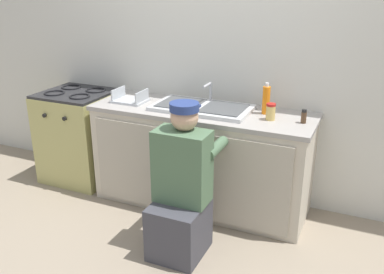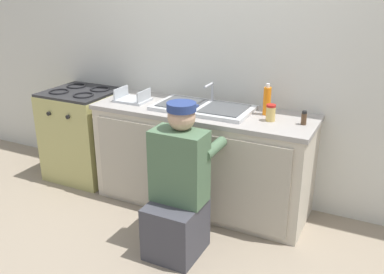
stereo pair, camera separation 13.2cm
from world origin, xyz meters
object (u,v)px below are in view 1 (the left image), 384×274
object	(u,v)px
stove_range	(80,135)
sink_double_basin	(202,107)
spice_bottle_pepper	(304,117)
plumber_person	(181,194)
soap_bottle_orange	(266,100)
dish_rack_tray	(130,99)
condiment_jar	(271,112)

from	to	relation	value
stove_range	sink_double_basin	bearing A→B (deg)	0.10
sink_double_basin	spice_bottle_pepper	world-z (taller)	sink_double_basin
plumber_person	soap_bottle_orange	distance (m)	1.02
dish_rack_tray	spice_bottle_pepper	size ratio (longest dim) A/B	2.67
stove_range	spice_bottle_pepper	bearing A→B (deg)	-0.25
dish_rack_tray	condiment_jar	bearing A→B (deg)	0.53
dish_rack_tray	stove_range	bearing A→B (deg)	175.81
sink_double_basin	plumber_person	bearing A→B (deg)	-78.73
soap_bottle_orange	dish_rack_tray	bearing A→B (deg)	-172.77
sink_double_basin	dish_rack_tray	xyz separation A→B (m)	(-0.65, -0.05, 0.01)
soap_bottle_orange	spice_bottle_pepper	xyz separation A→B (m)	(0.32, -0.11, -0.06)
dish_rack_tray	plumber_person	bearing A→B (deg)	-39.47
dish_rack_tray	soap_bottle_orange	size ratio (longest dim) A/B	1.12
plumber_person	sink_double_basin	bearing A→B (deg)	101.27
plumber_person	condiment_jar	bearing A→B (deg)	56.72
plumber_person	condiment_jar	world-z (taller)	plumber_person
sink_double_basin	condiment_jar	size ratio (longest dim) A/B	6.25
stove_range	dish_rack_tray	world-z (taller)	dish_rack_tray
stove_range	condiment_jar	distance (m)	1.92
plumber_person	soap_bottle_orange	xyz separation A→B (m)	(0.36, 0.80, 0.51)
sink_double_basin	dish_rack_tray	distance (m)	0.66
condiment_jar	spice_bottle_pepper	world-z (taller)	condiment_jar
plumber_person	dish_rack_tray	world-z (taller)	plumber_person
spice_bottle_pepper	sink_double_basin	bearing A→B (deg)	179.21
sink_double_basin	soap_bottle_orange	bearing A→B (deg)	11.10
spice_bottle_pepper	plumber_person	bearing A→B (deg)	-134.58
condiment_jar	dish_rack_tray	bearing A→B (deg)	-179.47
plumber_person	dish_rack_tray	size ratio (longest dim) A/B	3.94
sink_double_basin	plumber_person	size ratio (longest dim) A/B	0.72
soap_bottle_orange	plumber_person	bearing A→B (deg)	-114.40
soap_bottle_orange	spice_bottle_pepper	world-z (taller)	soap_bottle_orange
condiment_jar	dish_rack_tray	distance (m)	1.23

